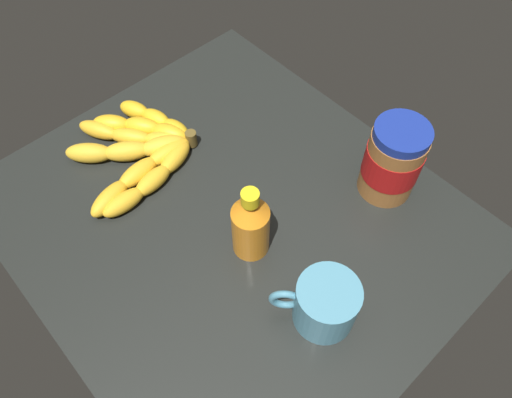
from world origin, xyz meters
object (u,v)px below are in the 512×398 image
banana_bunch (140,148)px  peanut_butter_jar (393,161)px  coffee_mug (325,304)px  honey_bottle (251,225)px

banana_bunch → peanut_butter_jar: 43.21cm
coffee_mug → honey_bottle: bearing=-0.6°
banana_bunch → coffee_mug: 42.48cm
peanut_butter_jar → honey_bottle: (6.81, 24.45, -0.70)cm
banana_bunch → coffee_mug: coffee_mug is taller
honey_bottle → coffee_mug: bearing=179.4°
honey_bottle → coffee_mug: 15.55cm
honey_bottle → coffee_mug: honey_bottle is taller
peanut_butter_jar → banana_bunch: bearing=38.0°
peanut_butter_jar → honey_bottle: 25.39cm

